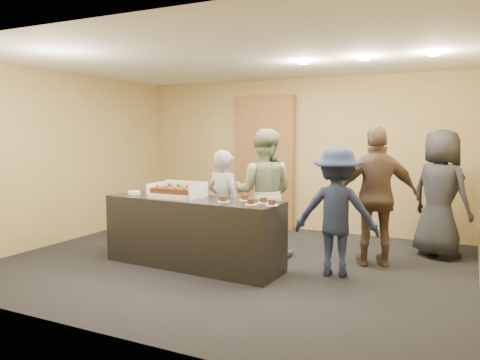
{
  "coord_description": "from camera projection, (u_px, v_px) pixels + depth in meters",
  "views": [
    {
      "loc": [
        2.83,
        -5.5,
        1.78
      ],
      "look_at": [
        0.12,
        0.0,
        1.13
      ],
      "focal_mm": 35.0,
      "sensor_mm": 36.0,
      "label": 1
    }
  ],
  "objects": [
    {
      "name": "ceiling_spotlights",
      "position": [
        365.0,
        59.0,
        5.8
      ],
      "size": [
        1.72,
        0.12,
        0.03
      ],
      "color": "#FFEAC6",
      "rests_on": "ceiling"
    },
    {
      "name": "slice_d",
      "position": [
        264.0,
        201.0,
        5.7
      ],
      "size": [
        0.15,
        0.15,
        0.07
      ],
      "color": "white",
      "rests_on": "serving_counter"
    },
    {
      "name": "slice_e",
      "position": [
        272.0,
        203.0,
        5.51
      ],
      "size": [
        0.15,
        0.15,
        0.07
      ],
      "color": "white",
      "rests_on": "serving_counter"
    },
    {
      "name": "plate_stack",
      "position": [
        134.0,
        193.0,
        6.5
      ],
      "size": [
        0.17,
        0.17,
        0.04
      ],
      "primitive_type": "cylinder",
      "color": "white",
      "rests_on": "serving_counter"
    },
    {
      "name": "person_brown_extra",
      "position": [
        377.0,
        197.0,
        6.12
      ],
      "size": [
        1.17,
        0.83,
        1.84
      ],
      "primitive_type": "imported",
      "rotation": [
        0.0,
        0.0,
        3.54
      ],
      "color": "#4F3C2E",
      "rests_on": "floor"
    },
    {
      "name": "slice_a",
      "position": [
        224.0,
        200.0,
        5.79
      ],
      "size": [
        0.15,
        0.15,
        0.07
      ],
      "color": "white",
      "rests_on": "serving_counter"
    },
    {
      "name": "person_sage_man",
      "position": [
        264.0,
        193.0,
        6.63
      ],
      "size": [
        1.01,
        0.87,
        1.81
      ],
      "primitive_type": "imported",
      "rotation": [
        0.0,
        0.0,
        3.37
      ],
      "color": "gray",
      "rests_on": "floor"
    },
    {
      "name": "person_navy_man",
      "position": [
        337.0,
        212.0,
        5.72
      ],
      "size": [
        1.1,
        0.75,
        1.58
      ],
      "primitive_type": "imported",
      "rotation": [
        0.0,
        0.0,
        3.3
      ],
      "color": "#1B2442",
      "rests_on": "floor"
    },
    {
      "name": "room",
      "position": [
        232.0,
        163.0,
        6.2
      ],
      "size": [
        6.04,
        6.0,
        2.7
      ],
      "color": "black",
      "rests_on": "ground"
    },
    {
      "name": "slice_c",
      "position": [
        251.0,
        203.0,
        5.57
      ],
      "size": [
        0.15,
        0.15,
        0.07
      ],
      "color": "white",
      "rests_on": "serving_counter"
    },
    {
      "name": "cake_box",
      "position": [
        178.0,
        194.0,
        6.22
      ],
      "size": [
        0.68,
        0.47,
        0.2
      ],
      "color": "white",
      "rests_on": "serving_counter"
    },
    {
      "name": "serving_counter",
      "position": [
        193.0,
        232.0,
        6.14
      ],
      "size": [
        2.43,
        0.82,
        0.9
      ],
      "primitive_type": "cube",
      "rotation": [
        0.0,
        0.0,
        -0.05
      ],
      "color": "black",
      "rests_on": "floor"
    },
    {
      "name": "sheet_cake",
      "position": [
        177.0,
        190.0,
        6.19
      ],
      "size": [
        0.58,
        0.4,
        0.11
      ],
      "color": "#391A0C",
      "rests_on": "cake_box"
    },
    {
      "name": "storage_cabinet",
      "position": [
        266.0,
        162.0,
        8.6
      ],
      "size": [
        1.1,
        0.15,
        2.42
      ],
      "primitive_type": "cube",
      "color": "brown",
      "rests_on": "floor"
    },
    {
      "name": "person_server_grey",
      "position": [
        224.0,
        205.0,
        6.42
      ],
      "size": [
        0.62,
        0.48,
        1.52
      ],
      "primitive_type": "imported",
      "rotation": [
        0.0,
        0.0,
        2.91
      ],
      "color": "gray",
      "rests_on": "floor"
    },
    {
      "name": "person_dark_suit",
      "position": [
        440.0,
        194.0,
        6.54
      ],
      "size": [
        1.05,
        0.96,
        1.8
      ],
      "primitive_type": "imported",
      "rotation": [
        0.0,
        0.0,
        2.57
      ],
      "color": "#232428",
      "rests_on": "floor"
    },
    {
      "name": "slice_b",
      "position": [
        245.0,
        198.0,
        5.92
      ],
      "size": [
        0.15,
        0.15,
        0.07
      ],
      "color": "white",
      "rests_on": "serving_counter"
    }
  ]
}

